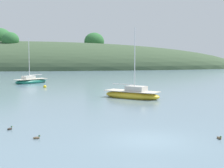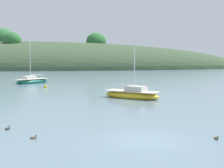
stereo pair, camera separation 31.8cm
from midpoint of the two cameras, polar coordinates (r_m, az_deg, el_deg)
ground_plane at (r=18.00m, az=5.66°, el=-9.37°), size 400.00×400.00×0.00m
far_shoreline_hill at (r=112.04m, az=-16.66°, el=2.56°), size 150.00×36.00×21.64m
sailboat_white_near at (r=34.62m, az=3.20°, el=-1.78°), size 6.17×5.42×7.41m
sailboat_teal_outer at (r=54.09m, az=-13.76°, el=0.50°), size 5.37×5.30×7.25m
mooring_buoy_outer at (r=46.52m, az=-11.51°, el=-0.45°), size 0.44×0.44×0.54m
duck_trailing at (r=18.86m, az=17.25°, el=-8.73°), size 0.22×0.43×0.24m
duck_straggler at (r=18.52m, az=-13.15°, el=-8.89°), size 0.43×0.24×0.24m
duck_lead at (r=21.12m, az=-17.34°, el=-7.27°), size 0.34×0.40×0.24m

